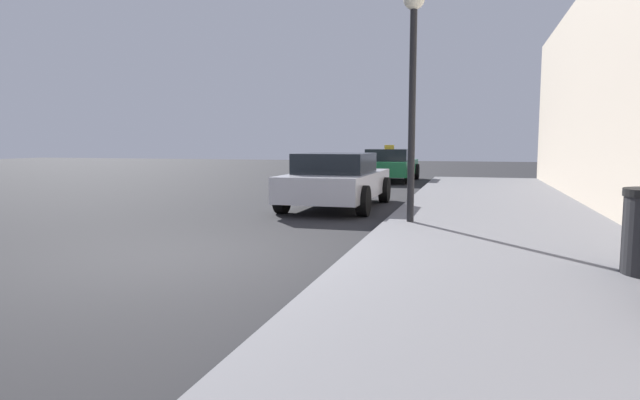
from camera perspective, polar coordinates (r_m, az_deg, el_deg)
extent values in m
plane|color=#232326|center=(7.24, -13.24, -6.07)|extent=(80.00, 80.00, 0.00)
cube|color=slate|center=(6.35, 20.42, -7.28)|extent=(4.00, 32.00, 0.15)
cylinder|color=black|center=(9.35, 9.72, 8.67)|extent=(0.12, 0.12, 3.58)
cube|color=#B7B7BF|center=(12.56, 1.88, 1.69)|extent=(1.77, 4.28, 0.55)
cube|color=black|center=(12.32, 1.64, 3.94)|extent=(1.56, 1.93, 0.45)
cylinder|color=black|center=(14.12, -0.27, 1.26)|extent=(0.22, 0.64, 0.64)
cylinder|color=black|center=(13.74, 6.85, 1.08)|extent=(0.22, 0.64, 0.64)
cylinder|color=black|center=(11.53, -4.06, 0.16)|extent=(0.22, 0.64, 0.64)
cylinder|color=black|center=(11.05, 4.61, -0.09)|extent=(0.22, 0.64, 0.64)
cube|color=#196638|center=(21.46, 7.42, 3.45)|extent=(1.78, 4.34, 0.55)
cube|color=black|center=(21.23, 7.35, 4.77)|extent=(1.57, 1.95, 0.45)
cube|color=yellow|center=(21.23, 7.36, 5.60)|extent=(0.36, 0.14, 0.16)
cylinder|color=black|center=(22.99, 5.72, 3.08)|extent=(0.22, 0.64, 0.64)
cylinder|color=black|center=(22.74, 10.16, 2.98)|extent=(0.22, 0.64, 0.64)
cylinder|color=black|center=(20.26, 4.33, 2.69)|extent=(0.22, 0.64, 0.64)
cylinder|color=black|center=(19.98, 9.35, 2.58)|extent=(0.22, 0.64, 0.64)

